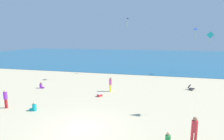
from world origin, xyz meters
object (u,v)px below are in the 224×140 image
(person_4, at_px, (194,129))
(kite_blue, at_px, (196,29))
(person_3, at_px, (6,98))
(person_1, at_px, (168,139))
(kite_teal, at_px, (210,35))
(person_0, at_px, (111,83))
(person_2, at_px, (41,86))
(person_6, at_px, (34,107))
(kite_black, at_px, (128,18))
(cooler_box, at_px, (100,95))
(beach_chair_far_left, at_px, (191,88))

(person_4, bearing_deg, kite_blue, 9.00)
(person_3, bearing_deg, person_1, 87.87)
(person_1, bearing_deg, kite_teal, -160.56)
(person_0, relative_size, person_1, 2.47)
(person_0, distance_m, person_2, 8.38)
(person_6, xyz_separation_m, kite_black, (4.83, 17.64, 8.65))
(person_3, distance_m, kite_blue, 27.35)
(cooler_box, distance_m, person_2, 7.80)
(beach_chair_far_left, xyz_separation_m, kite_blue, (1.84, 9.79, 7.01))
(kite_black, height_order, kite_blue, kite_black)
(person_3, bearing_deg, kite_teal, 144.41)
(beach_chair_far_left, bearing_deg, person_3, -120.82)
(kite_black, bearing_deg, person_1, -74.31)
(person_0, height_order, person_3, person_3)
(person_3, height_order, person_4, person_4)
(kite_black, bearing_deg, beach_chair_far_left, -42.41)
(kite_teal, bearing_deg, beach_chair_far_left, -110.47)
(person_4, distance_m, kite_blue, 22.93)
(person_1, bearing_deg, person_0, -111.31)
(cooler_box, bearing_deg, person_6, -130.00)
(beach_chair_far_left, distance_m, kite_black, 14.61)
(beach_chair_far_left, height_order, person_2, person_2)
(person_1, distance_m, person_6, 10.70)
(cooler_box, relative_size, person_2, 0.85)
(person_6, bearing_deg, person_1, 156.20)
(person_0, distance_m, kite_black, 13.41)
(person_2, distance_m, person_6, 7.17)
(person_3, relative_size, kite_black, 1.17)
(person_6, distance_m, kite_blue, 25.79)
(cooler_box, relative_size, person_0, 0.37)
(person_2, relative_size, kite_black, 0.51)
(person_4, relative_size, kite_black, 1.24)
(beach_chair_far_left, xyz_separation_m, person_1, (-3.07, -12.04, -0.02))
(cooler_box, xyz_separation_m, kite_blue, (11.26, 14.61, 7.13))
(person_2, relative_size, person_6, 0.93)
(person_3, bearing_deg, person_2, -164.00)
(beach_chair_far_left, bearing_deg, kite_black, 165.69)
(cooler_box, height_order, kite_teal, kite_teal)
(kite_teal, bearing_deg, person_6, -129.48)
(beach_chair_far_left, bearing_deg, person_2, -140.35)
(person_2, height_order, kite_teal, kite_teal)
(person_4, bearing_deg, person_2, 79.40)
(kite_blue, bearing_deg, person_1, -102.68)
(person_6, relative_size, kite_blue, 0.42)
(beach_chair_far_left, xyz_separation_m, kite_teal, (4.58, 12.26, 6.07))
(beach_chair_far_left, height_order, person_3, person_3)
(person_0, relative_size, person_2, 2.31)
(cooler_box, distance_m, kite_teal, 22.92)
(person_2, distance_m, kite_black, 16.63)
(cooler_box, xyz_separation_m, person_3, (-6.78, -4.95, 0.78))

